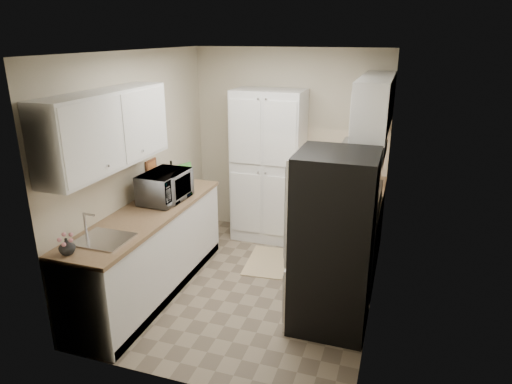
{
  "coord_description": "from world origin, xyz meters",
  "views": [
    {
      "loc": [
        1.45,
        -4.23,
        2.66
      ],
      "look_at": [
        0.01,
        0.15,
        1.05
      ],
      "focal_mm": 32.0,
      "sensor_mm": 36.0,
      "label": 1
    }
  ],
  "objects_px": {
    "pantry_cabinet": "(269,167)",
    "microwave": "(165,187)",
    "refrigerator": "(333,242)",
    "toaster_oven": "(359,176)",
    "wine_bottle": "(172,175)",
    "electric_range": "(346,244)"
  },
  "relations": [
    {
      "from": "pantry_cabinet",
      "to": "microwave",
      "type": "relative_size",
      "value": 3.42
    },
    {
      "from": "refrigerator",
      "to": "toaster_oven",
      "type": "bearing_deg",
      "value": 88.06
    },
    {
      "from": "microwave",
      "to": "toaster_oven",
      "type": "relative_size",
      "value": 1.63
    },
    {
      "from": "refrigerator",
      "to": "wine_bottle",
      "type": "distance_m",
      "value": 2.24
    },
    {
      "from": "toaster_oven",
      "to": "microwave",
      "type": "bearing_deg",
      "value": -165.31
    },
    {
      "from": "electric_range",
      "to": "refrigerator",
      "type": "distance_m",
      "value": 0.88
    },
    {
      "from": "pantry_cabinet",
      "to": "electric_range",
      "type": "relative_size",
      "value": 1.77
    },
    {
      "from": "refrigerator",
      "to": "pantry_cabinet",
      "type": "bearing_deg",
      "value": 123.46
    },
    {
      "from": "pantry_cabinet",
      "to": "toaster_oven",
      "type": "xyz_separation_m",
      "value": [
        1.19,
        -0.15,
        0.02
      ]
    },
    {
      "from": "pantry_cabinet",
      "to": "refrigerator",
      "type": "height_order",
      "value": "pantry_cabinet"
    },
    {
      "from": "pantry_cabinet",
      "to": "wine_bottle",
      "type": "xyz_separation_m",
      "value": [
        -0.94,
        -0.91,
        0.06
      ]
    },
    {
      "from": "toaster_oven",
      "to": "pantry_cabinet",
      "type": "bearing_deg",
      "value": 155.35
    },
    {
      "from": "electric_range",
      "to": "toaster_oven",
      "type": "height_order",
      "value": "electric_range"
    },
    {
      "from": "refrigerator",
      "to": "microwave",
      "type": "xyz_separation_m",
      "value": [
        -1.9,
        0.34,
        0.23
      ]
    },
    {
      "from": "electric_range",
      "to": "toaster_oven",
      "type": "distance_m",
      "value": 0.95
    },
    {
      "from": "microwave",
      "to": "wine_bottle",
      "type": "xyz_separation_m",
      "value": [
        -0.18,
        0.48,
        -0.02
      ]
    },
    {
      "from": "microwave",
      "to": "toaster_oven",
      "type": "xyz_separation_m",
      "value": [
        1.96,
        1.24,
        -0.06
      ]
    },
    {
      "from": "electric_range",
      "to": "refrigerator",
      "type": "xyz_separation_m",
      "value": [
        -0.03,
        -0.8,
        0.37
      ]
    },
    {
      "from": "microwave",
      "to": "refrigerator",
      "type": "bearing_deg",
      "value": -97.79
    },
    {
      "from": "electric_range",
      "to": "refrigerator",
      "type": "bearing_deg",
      "value": -92.48
    },
    {
      "from": "pantry_cabinet",
      "to": "wine_bottle",
      "type": "height_order",
      "value": "pantry_cabinet"
    },
    {
      "from": "refrigerator",
      "to": "toaster_oven",
      "type": "xyz_separation_m",
      "value": [
        0.05,
        1.58,
        0.17
      ]
    }
  ]
}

